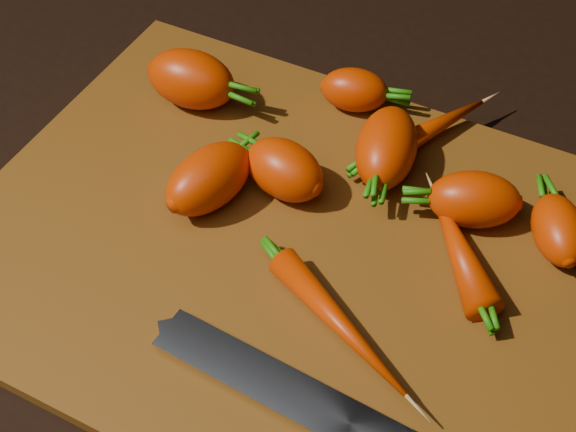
% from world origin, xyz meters
% --- Properties ---
extents(ground, '(2.00, 2.00, 0.01)m').
position_xyz_m(ground, '(0.00, 0.00, -0.01)').
color(ground, black).
extents(cutting_board, '(0.50, 0.40, 0.01)m').
position_xyz_m(cutting_board, '(0.00, 0.00, 0.01)').
color(cutting_board, brown).
rests_on(cutting_board, ground).
extents(carrot_0, '(0.09, 0.06, 0.05)m').
position_xyz_m(carrot_0, '(-0.15, 0.11, 0.04)').
color(carrot_0, '#E13501').
rests_on(carrot_0, cutting_board).
extents(carrot_1, '(0.08, 0.06, 0.05)m').
position_xyz_m(carrot_1, '(-0.02, 0.05, 0.04)').
color(carrot_1, '#E13501').
rests_on(carrot_1, cutting_board).
extents(carrot_2, '(0.07, 0.10, 0.05)m').
position_xyz_m(carrot_2, '(0.04, 0.11, 0.04)').
color(carrot_2, '#E13501').
rests_on(carrot_2, cutting_board).
extents(carrot_3, '(0.07, 0.09, 0.05)m').
position_xyz_m(carrot_3, '(-0.07, 0.01, 0.04)').
color(carrot_3, '#E13501').
rests_on(carrot_3, cutting_board).
extents(carrot_4, '(0.08, 0.07, 0.05)m').
position_xyz_m(carrot_4, '(0.12, 0.09, 0.03)').
color(carrot_4, '#E13501').
rests_on(carrot_4, cutting_board).
extents(carrot_5, '(0.07, 0.05, 0.04)m').
position_xyz_m(carrot_5, '(-0.01, 0.17, 0.03)').
color(carrot_5, '#E13501').
rests_on(carrot_5, cutting_board).
extents(carrot_6, '(0.07, 0.08, 0.04)m').
position_xyz_m(carrot_6, '(0.19, 0.09, 0.03)').
color(carrot_6, '#E13501').
rests_on(carrot_6, cutting_board).
extents(carrot_7, '(0.09, 0.13, 0.03)m').
position_xyz_m(carrot_7, '(0.06, 0.16, 0.03)').
color(carrot_7, '#E13501').
rests_on(carrot_7, cutting_board).
extents(carrot_8, '(0.14, 0.08, 0.02)m').
position_xyz_m(carrot_8, '(0.08, -0.06, 0.02)').
color(carrot_8, '#E13501').
rests_on(carrot_8, cutting_board).
extents(carrot_9, '(0.09, 0.11, 0.03)m').
position_xyz_m(carrot_9, '(0.13, 0.04, 0.03)').
color(carrot_9, '#E13501').
rests_on(carrot_9, cutting_board).
extents(knife, '(0.31, 0.05, 0.02)m').
position_xyz_m(knife, '(0.08, -0.12, 0.02)').
color(knife, gray).
rests_on(knife, cutting_board).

